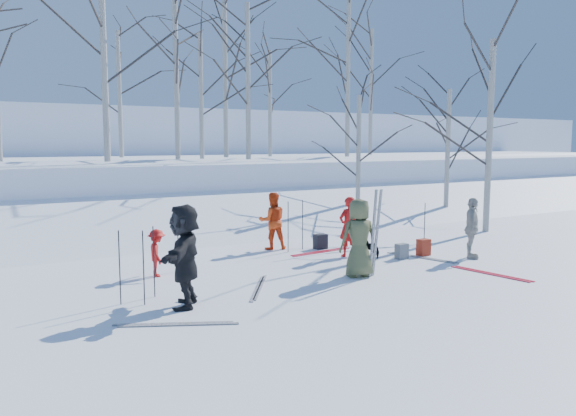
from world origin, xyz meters
TOP-DOWN VIEW (x-y plane):
  - ground at (0.00, 0.00)m, footprint 120.00×120.00m
  - snow_ramp at (0.00, 7.00)m, footprint 70.00×9.49m
  - snow_plateau at (0.00, 17.00)m, footprint 70.00×18.00m
  - far_hill at (0.00, 38.00)m, footprint 90.00×30.00m
  - skier_olive_center at (0.47, -0.68)m, footprint 0.93×0.71m
  - skier_red_north at (1.60, 1.20)m, footprint 0.55×0.36m
  - skier_redor_behind at (0.41, 3.00)m, footprint 0.89×0.78m
  - skier_red_seated at (-3.25, 1.57)m, footprint 0.50×0.73m
  - skier_cream_east at (4.07, -0.60)m, footprint 0.90×0.89m
  - skier_grey_west at (-3.52, -0.87)m, footprint 1.30×1.73m
  - dog at (1.99, 0.74)m, footprint 0.36×0.63m
  - upright_ski_left at (0.68, -0.89)m, footprint 0.10×0.17m
  - upright_ski_right at (0.80, -0.87)m, footprint 0.10×0.23m
  - ski_pair_a at (3.11, -2.00)m, footprint 0.72×1.95m
  - ski_pair_b at (1.30, 1.98)m, footprint 0.59×1.94m
  - ski_pair_c at (-4.02, -1.76)m, footprint 1.70×2.06m
  - ski_pair_d at (3.06, 0.06)m, footprint 1.16×2.00m
  - ski_pair_e at (-1.83, -0.44)m, footprint 1.97×2.09m
  - ski_pole_a at (1.09, 2.56)m, footprint 0.02×0.02m
  - ski_pole_b at (-4.48, -0.16)m, footprint 0.02×0.02m
  - ski_pole_c at (-2.70, 1.78)m, footprint 0.02×0.02m
  - ski_pole_d at (-3.80, 0.01)m, footprint 0.02×0.02m
  - ski_pole_e at (0.58, 2.46)m, footprint 0.02×0.02m
  - ski_pole_f at (3.42, 0.37)m, footprint 0.02×0.02m
  - ski_pole_g at (-4.12, -0.41)m, footprint 0.02×0.02m
  - backpack_red at (3.32, 0.28)m, footprint 0.32×0.22m
  - backpack_grey at (2.54, 0.24)m, footprint 0.30×0.20m
  - backpack_dark at (1.55, 2.38)m, footprint 0.34×0.24m
  - birch_plateau_b at (2.06, 11.97)m, footprint 4.18×4.18m
  - birch_plateau_c at (12.84, 14.22)m, footprint 5.32×5.32m
  - birch_plateau_d at (-2.18, 10.38)m, footprint 6.02×6.02m
  - birch_plateau_f at (6.29, 13.73)m, footprint 4.11×4.11m
  - birch_plateau_g at (9.37, 11.67)m, footprint 5.79×5.79m
  - birch_plateau_h at (-0.35, 15.59)m, footprint 4.51×4.51m
  - birch_plateau_j at (3.92, 13.64)m, footprint 5.55×5.55m
  - birch_plateau_k at (3.35, 10.24)m, footprint 4.88×4.88m
  - birch_plateau_l at (0.84, 11.50)m, footprint 4.97×4.97m
  - birch_edge_b at (7.85, 2.11)m, footprint 4.87×4.87m
  - birch_edge_c at (9.50, 5.41)m, footprint 4.03×4.03m
  - birch_edge_e at (5.86, 6.29)m, footprint 3.81×3.81m

SIDE VIEW (x-z plane):
  - ground at x=0.00m, z-range 0.00..0.00m
  - ski_pair_a at x=3.11m, z-range 0.00..0.02m
  - ski_pair_b at x=1.30m, z-range 0.00..0.02m
  - ski_pair_c at x=-4.02m, z-range 0.00..0.02m
  - ski_pair_d at x=3.06m, z-range 0.00..0.02m
  - ski_pair_e at x=-1.83m, z-range 0.00..0.02m
  - snow_ramp at x=0.00m, z-range -1.91..2.21m
  - backpack_grey at x=2.54m, z-range 0.00..0.38m
  - backpack_dark at x=1.55m, z-range 0.00..0.40m
  - backpack_red at x=3.32m, z-range 0.00..0.42m
  - dog at x=1.99m, z-range 0.00..0.51m
  - skier_red_seated at x=-3.25m, z-range 0.00..1.03m
  - ski_pole_a at x=1.09m, z-range 0.00..1.34m
  - ski_pole_b at x=-4.48m, z-range 0.00..1.34m
  - ski_pole_c at x=-2.70m, z-range 0.00..1.34m
  - ski_pole_d at x=-3.80m, z-range 0.00..1.34m
  - ski_pole_e at x=0.58m, z-range 0.00..1.34m
  - ski_pole_f at x=3.42m, z-range 0.00..1.34m
  - ski_pole_g at x=-4.12m, z-range 0.00..1.34m
  - skier_red_north at x=1.60m, z-range 0.00..1.52m
  - skier_cream_east at x=4.07m, z-range 0.00..1.52m
  - skier_redor_behind at x=0.41m, z-range 0.00..1.55m
  - skier_olive_center at x=0.47m, z-range 0.00..1.69m
  - skier_grey_west at x=-3.52m, z-range 0.00..1.82m
  - upright_ski_left at x=0.68m, z-range 0.00..1.90m
  - upright_ski_right at x=0.80m, z-range 0.00..1.90m
  - snow_plateau at x=0.00m, z-range -0.10..2.10m
  - far_hill at x=0.00m, z-range -1.00..5.00m
  - birch_edge_e at x=5.86m, z-range 0.00..4.59m
  - birch_edge_c at x=9.50m, z-range 0.00..4.90m
  - birch_edge_b at x=7.85m, z-range 0.00..6.10m
  - birch_plateau_f at x=6.29m, z-range 2.20..7.21m
  - birch_plateau_b at x=2.06m, z-range 2.20..7.31m
  - birch_plateau_h at x=-0.35m, z-range 2.20..7.78m
  - birch_plateau_k at x=3.35m, z-range 2.20..8.32m
  - birch_plateau_l at x=0.84m, z-range 2.20..8.44m
  - birch_plateau_c at x=12.84m, z-range 2.20..8.94m
  - birch_plateau_j at x=3.92m, z-range 2.20..9.27m
  - birch_plateau_g at x=9.37m, z-range 2.20..9.61m
  - birch_plateau_d at x=-2.18m, z-range 2.20..9.94m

